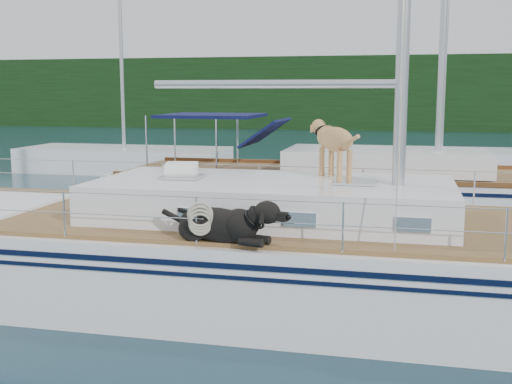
# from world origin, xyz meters

# --- Properties ---
(ground) EXTENTS (120.00, 120.00, 0.00)m
(ground) POSITION_xyz_m (0.00, 0.00, 0.00)
(ground) COLOR black
(ground) RESTS_ON ground
(tree_line) EXTENTS (90.00, 3.00, 6.00)m
(tree_line) POSITION_xyz_m (0.00, 45.00, 3.00)
(tree_line) COLOR black
(tree_line) RESTS_ON ground
(shore_bank) EXTENTS (92.00, 1.00, 1.20)m
(shore_bank) POSITION_xyz_m (0.00, 46.20, 0.60)
(shore_bank) COLOR #595147
(shore_bank) RESTS_ON ground
(main_sailboat) EXTENTS (12.00, 3.92, 14.01)m
(main_sailboat) POSITION_xyz_m (0.10, -0.00, 0.68)
(main_sailboat) COLOR white
(main_sailboat) RESTS_ON ground
(neighbor_sailboat) EXTENTS (11.00, 3.50, 13.30)m
(neighbor_sailboat) POSITION_xyz_m (1.15, 6.67, 0.63)
(neighbor_sailboat) COLOR white
(neighbor_sailboat) RESTS_ON ground
(bg_boat_west) EXTENTS (8.00, 3.00, 11.65)m
(bg_boat_west) POSITION_xyz_m (-8.00, 14.00, 0.45)
(bg_boat_west) COLOR white
(bg_boat_west) RESTS_ON ground
(bg_boat_center) EXTENTS (7.20, 3.00, 11.65)m
(bg_boat_center) POSITION_xyz_m (4.00, 16.00, 0.45)
(bg_boat_center) COLOR white
(bg_boat_center) RESTS_ON ground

